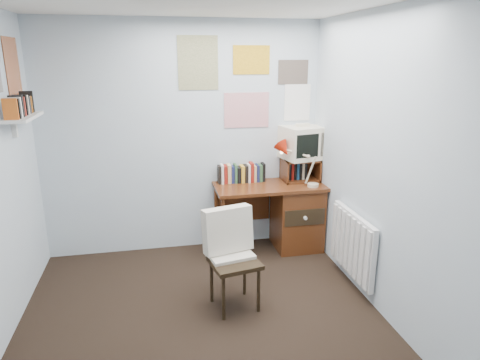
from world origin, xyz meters
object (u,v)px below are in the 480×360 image
object	(u,v)px
radiator	(353,244)
crt_tv	(302,141)
tv_riser	(300,170)
wall_shelf	(23,117)
desk	(292,213)
desk_chair	(234,263)
desk_lamp	(314,167)

from	to	relation	value
radiator	crt_tv	bearing A→B (deg)	98.31
tv_riser	wall_shelf	world-z (taller)	wall_shelf
tv_riser	desk	bearing A→B (deg)	-137.04
desk_chair	crt_tv	world-z (taller)	crt_tv
desk	desk_chair	xyz separation A→B (m)	(-0.87, -1.08, 0.02)
desk_chair	desk_lamp	xyz separation A→B (m)	(1.05, 0.92, 0.56)
desk	radiator	distance (m)	0.97
desk_lamp	wall_shelf	distance (m)	2.83
radiator	wall_shelf	bearing A→B (deg)	169.11
desk	tv_riser	world-z (taller)	tv_riser
desk_chair	tv_riser	bearing A→B (deg)	39.18
desk_chair	tv_riser	world-z (taller)	tv_riser
tv_riser	desk_chair	bearing A→B (deg)	-129.91
desk	tv_riser	bearing A→B (deg)	42.96
desk_chair	desk_lamp	world-z (taller)	desk_lamp
radiator	desk_lamp	bearing A→B (deg)	98.39
tv_riser	crt_tv	distance (m)	0.32
tv_riser	radiator	bearing A→B (deg)	-80.72
desk_chair	desk_lamp	bearing A→B (deg)	30.42
crt_tv	wall_shelf	size ratio (longest dim) A/B	0.67
wall_shelf	crt_tv	bearing A→B (deg)	10.68
desk	crt_tv	distance (m)	0.82
wall_shelf	desk_chair	bearing A→B (deg)	-22.31
tv_riser	wall_shelf	xyz separation A→B (m)	(-2.69, -0.49, 0.74)
desk_lamp	wall_shelf	world-z (taller)	wall_shelf
tv_riser	crt_tv	xyz separation A→B (m)	(0.02, 0.02, 0.32)
desk_lamp	wall_shelf	size ratio (longest dim) A/B	0.71
crt_tv	radiator	distance (m)	1.33
desk	crt_tv	xyz separation A→B (m)	(0.13, 0.13, 0.80)
desk	desk_chair	distance (m)	1.39
desk_chair	tv_riser	size ratio (longest dim) A/B	2.11
tv_riser	crt_tv	world-z (taller)	crt_tv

